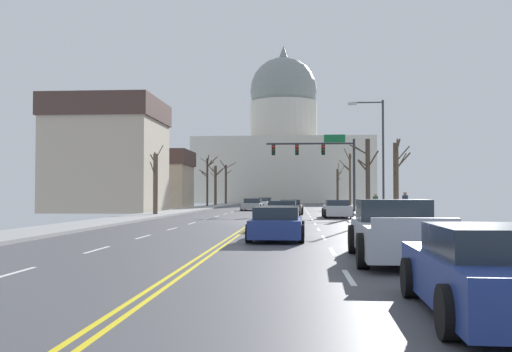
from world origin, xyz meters
The scene contains 27 objects.
ground centered at (0.00, 0.00, 0.02)m, with size 20.00×180.00×0.20m.
signal_gantry centered at (4.79, 15.68, 5.08)m, with size 7.91×0.41×6.85m.
street_lamp_right centered at (7.89, 2.60, 4.76)m, with size 2.35×0.24×7.77m.
capitol_building centered at (0.00, 77.41, 10.32)m, with size 33.70×20.02×31.13m.
sedan_near_00 centered at (2.00, 11.25, 0.57)m, with size 2.13×4.49×1.22m.
sedan_near_01 centered at (5.35, 5.42, 0.59)m, with size 2.02×4.50×1.25m.
sedan_near_02 centered at (1.64, -0.93, 0.59)m, with size 2.13×4.56×1.27m.
sedan_near_03 centered at (1.57, -8.14, 0.54)m, with size 2.02×4.69×1.11m.
sedan_near_04 centered at (1.75, -14.86, 0.58)m, with size 2.05×4.43×1.20m.
pickup_truck_near_05 centered at (4.97, -21.00, 0.70)m, with size 2.36×5.72×1.52m.
sedan_near_06 centered at (5.13, -27.74, 0.59)m, with size 2.14×4.47×1.24m.
sedan_oncoming_00 centered at (-2.03, 23.28, 0.56)m, with size 2.24×4.55×1.22m.
sedan_oncoming_01 centered at (-1.89, 33.76, 0.57)m, with size 2.18×4.56×1.18m.
sedan_oncoming_02 centered at (-1.85, 43.27, 0.56)m, with size 2.10×4.43×1.19m.
flank_building_00 centered at (-16.87, 32.54, 3.51)m, with size 13.26×7.86×6.92m.
flank_building_01 centered at (-15.19, 16.97, 5.33)m, with size 9.86×10.18×10.53m.
bare_tree_00 centered at (8.78, 52.50, 2.92)m, with size 1.20×2.36×6.34m.
bare_tree_01 centered at (-8.36, 7.73, 2.62)m, with size 1.07×2.54×5.44m.
bare_tree_02 centered at (8.07, 9.94, 3.22)m, with size 2.24×1.17×5.88m.
bare_tree_03 centered at (-8.80, 36.56, 3.57)m, with size 2.39×1.35×6.46m.
bare_tree_04 centered at (9.03, 2.47, 2.83)m, with size 1.28×2.79×5.30m.
bare_tree_05 centered at (-8.70, 54.90, 3.46)m, with size 2.62×1.75×6.92m.
bare_tree_06 centered at (8.93, 34.34, 3.65)m, with size 1.48×2.21×7.15m.
bare_tree_07 centered at (-8.84, 44.07, 3.07)m, with size 2.53×1.45×5.79m.
pedestrian_00 centered at (7.85, 3.80, 1.03)m, with size 0.35×0.34×1.61m.
pedestrian_01 centered at (8.93, -1.05, 1.07)m, with size 0.35×0.34×1.68m.
bicycle_parked centered at (7.74, -5.93, 0.49)m, with size 0.12×1.77×0.85m.
Camera 1 is at (2.45, -35.77, 1.67)m, focal length 40.33 mm.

